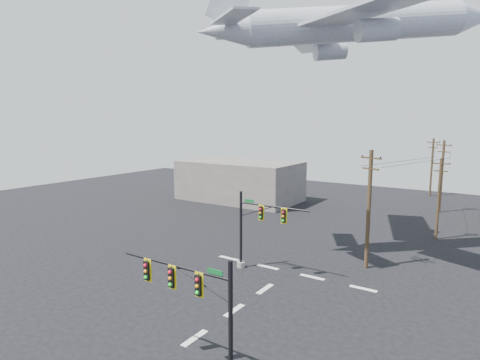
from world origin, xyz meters
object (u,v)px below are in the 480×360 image
Objects in this scene: utility_pole_a at (369,207)px; utility_pole_b at (439,197)px; utility_pole_c at (442,175)px; signal_mast_far at (254,229)px; utility_pole_d at (432,166)px; airliner at (354,25)px; signal_mast_near at (200,309)px.

utility_pole_a reaches higher than utility_pole_b.
utility_pole_c is (2.28, 26.22, -0.11)m from utility_pole_a.
signal_mast_far is 0.69× the size of utility_pole_d.
airliner is at bearing -98.61° from utility_pole_d.
signal_mast_near is at bearing -74.14° from utility_pole_a.
airliner is at bearing 168.20° from utility_pole_a.
signal_mast_near is at bearing -132.24° from airliner.
utility_pole_a is 1.02× the size of utility_pole_c.
signal_mast_far is 44.73m from utility_pole_d.
utility_pole_a is at bearing 37.05° from signal_mast_far.
utility_pole_a reaches higher than utility_pole_d.
utility_pole_b is at bearing 79.05° from signal_mast_near.
utility_pole_b is at bearing 18.32° from airliner.
utility_pole_b is 0.90× the size of utility_pole_d.
utility_pole_a is at bearing -77.72° from utility_pole_c.
utility_pole_d is 0.42× the size of airliner.
signal_mast_far is at bearing 111.15° from signal_mast_near.
utility_pole_b reaches higher than signal_mast_near.
utility_pole_b is 26.60m from utility_pole_d.
utility_pole_d is at bearing 45.20° from airliner.
utility_pole_c is 12.62m from utility_pole_d.
signal_mast_far is at bearing -167.63° from airliner.
utility_pole_c is at bearing 37.23° from airliner.
signal_mast_far reaches higher than signal_mast_near.
utility_pole_b is at bearing -66.93° from utility_pole_c.
utility_pole_c is (4.63, 45.25, 1.51)m from signal_mast_near.
utility_pole_d is (-4.33, 26.24, 0.50)m from utility_pole_b.
utility_pole_a is 38.51m from utility_pole_d.
airliner is at bearing -118.59° from utility_pole_b.
signal_mast_near is 14.32m from signal_mast_far.
utility_pole_c is at bearing 84.16° from signal_mast_near.
airliner is (5.19, 7.28, 16.58)m from signal_mast_far.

